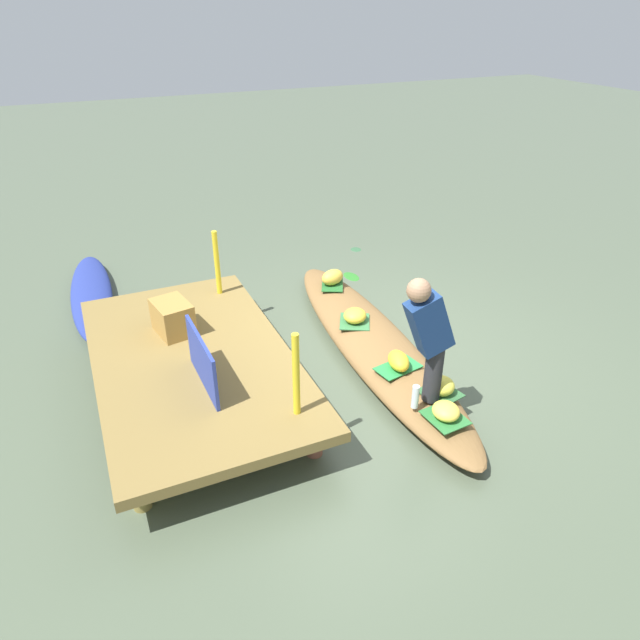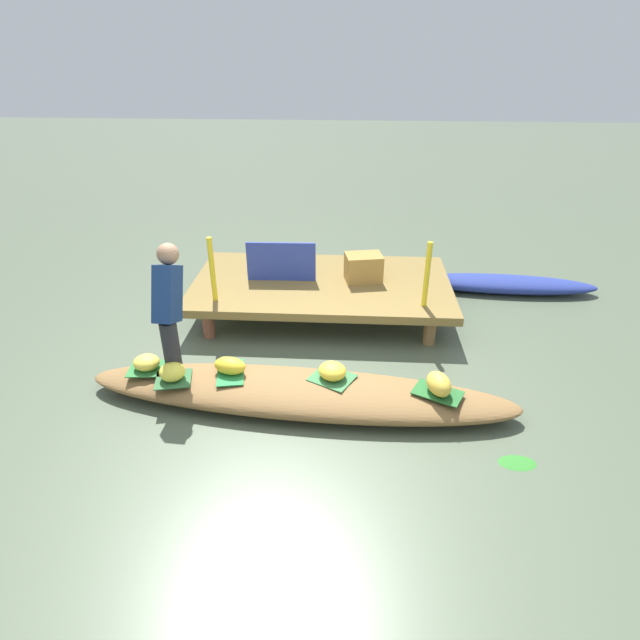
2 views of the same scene
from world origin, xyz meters
name	(u,v)px [view 2 (image 2 of 2)]	position (x,y,z in m)	size (l,w,h in m)	color
canal_water	(300,404)	(0.00, 0.00, 0.00)	(40.00, 40.00, 0.00)	#4E5A45
dock_platform	(322,285)	(0.10, 1.93, 0.37)	(3.20, 1.80, 0.43)	olive
vendor_boat	(299,393)	(0.00, 0.00, 0.13)	(4.12, 0.78, 0.26)	brown
moored_boat	(502,284)	(2.56, 2.71, 0.10)	(2.54, 0.51, 0.21)	navy
leaf_mat_0	(332,378)	(0.31, 0.07, 0.26)	(0.38, 0.33, 0.01)	#367240
banana_bunch_0	(332,371)	(0.31, 0.07, 0.34)	(0.27, 0.25, 0.15)	yellow
leaf_mat_1	(173,379)	(-1.19, -0.04, 0.26)	(0.33, 0.31, 0.01)	#2F6035
banana_bunch_1	(172,372)	(-1.19, -0.04, 0.35)	(0.23, 0.24, 0.17)	yellow
leaf_mat_2	(438,393)	(1.28, -0.10, 0.26)	(0.43, 0.26, 0.01)	#236029
banana_bunch_2	(439,384)	(1.28, -0.10, 0.36)	(0.31, 0.20, 0.19)	gold
leaf_mat_3	(148,368)	(-1.49, 0.12, 0.26)	(0.36, 0.30, 0.01)	#2D7436
banana_bunch_3	(147,362)	(-1.49, 0.12, 0.33)	(0.25, 0.23, 0.14)	#F6D84C
leaf_mat_4	(231,373)	(-0.67, 0.10, 0.26)	(0.44, 0.25, 0.01)	#278240
banana_bunch_4	(230,366)	(-0.67, 0.10, 0.34)	(0.31, 0.19, 0.16)	yellow
vendor_person	(169,303)	(-1.20, 0.17, 0.96)	(0.21, 0.46, 1.23)	#28282D
water_bottle	(175,351)	(-1.26, 0.28, 0.37)	(0.06, 0.06, 0.22)	silver
market_banner	(281,262)	(-0.40, 1.93, 0.67)	(0.85, 0.03, 0.49)	#2B3D98
railing_post_west	(212,269)	(-1.10, 1.33, 0.81)	(0.06, 0.06, 0.76)	yellow
railing_post_east	(427,275)	(1.30, 1.33, 0.81)	(0.06, 0.06, 0.76)	yellow
produce_crate	(363,268)	(0.61, 1.99, 0.60)	(0.44, 0.32, 0.34)	#A37A3A
drifting_plant_0	(517,463)	(1.88, -0.68, 0.00)	(0.32, 0.19, 0.01)	#2D7727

